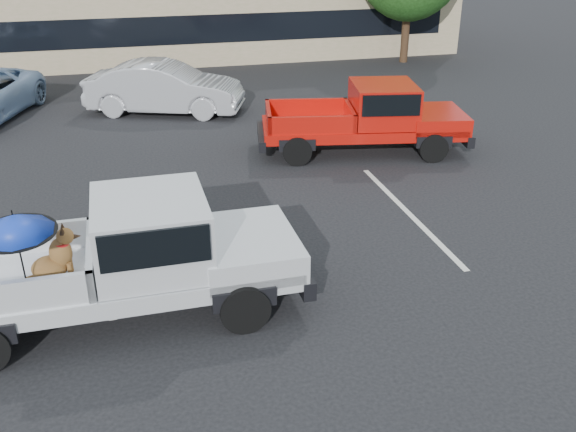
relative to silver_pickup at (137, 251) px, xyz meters
The scene contains 6 objects.
ground 2.76m from the silver_pickup, ahead, with size 90.00×90.00×0.00m, color black.
stripe_left 2.61m from the silver_pickup, 101.44° to the left, with size 0.12×5.00×0.01m, color silver.
stripe_right 6.09m from the silver_pickup, 22.94° to the left, with size 0.12×5.00×0.01m, color silver.
silver_pickup is the anchor object (origin of this frame).
red_pickup 8.75m from the silver_pickup, 44.38° to the left, with size 5.63×2.80×1.77m.
silver_sedan 11.17m from the silver_pickup, 83.57° to the left, with size 1.66×4.75×1.57m, color #B1B3B9.
Camera 1 is at (-2.43, -9.11, 5.64)m, focal length 40.00 mm.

